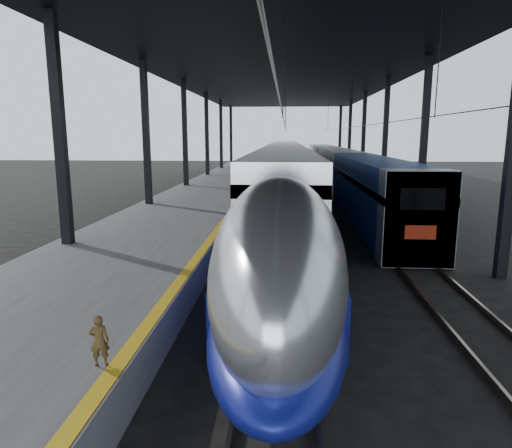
{
  "coord_description": "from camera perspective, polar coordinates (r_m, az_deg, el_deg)",
  "views": [
    {
      "loc": [
        2.14,
        -10.77,
        4.86
      ],
      "look_at": [
        1.16,
        3.97,
        2.0
      ],
      "focal_mm": 32.0,
      "sensor_mm": 36.0,
      "label": 1
    }
  ],
  "objects": [
    {
      "name": "yellow_strip",
      "position": [
        31.14,
        -1.47,
        3.84
      ],
      "size": [
        0.3,
        80.0,
        0.01
      ],
      "primitive_type": "cube",
      "color": "gold",
      "rests_on": "platform"
    },
    {
      "name": "second_train",
      "position": [
        44.14,
        10.18,
        6.87
      ],
      "size": [
        2.65,
        56.05,
        3.65
      ],
      "color": "navy",
      "rests_on": "ground"
    },
    {
      "name": "rails",
      "position": [
        31.23,
        8.09,
        2.04
      ],
      "size": [
        6.52,
        80.0,
        0.16
      ],
      "color": "slate",
      "rests_on": "ground"
    },
    {
      "name": "platform",
      "position": [
        31.58,
        -6.53,
        2.95
      ],
      "size": [
        6.0,
        80.0,
        1.0
      ],
      "primitive_type": "cube",
      "color": "#4C4C4F",
      "rests_on": "ground"
    },
    {
      "name": "tgv_train",
      "position": [
        37.15,
        3.59,
        6.43
      ],
      "size": [
        2.9,
        65.2,
        4.15
      ],
      "color": "silver",
      "rests_on": "ground"
    },
    {
      "name": "ground",
      "position": [
        12.01,
        -6.98,
        -13.0
      ],
      "size": [
        160.0,
        160.0,
        0.0
      ],
      "primitive_type": "plane",
      "color": "black",
      "rests_on": "ground"
    },
    {
      "name": "child",
      "position": [
        8.4,
        -19.01,
        -13.61
      ],
      "size": [
        0.37,
        0.29,
        0.91
      ],
      "primitive_type": "imported",
      "rotation": [
        0.0,
        0.0,
        3.37
      ],
      "color": "#463417",
      "rests_on": "platform"
    },
    {
      "name": "canopy",
      "position": [
        31.06,
        3.51,
        18.81
      ],
      "size": [
        18.0,
        75.0,
        9.47
      ],
      "color": "black",
      "rests_on": "ground"
    }
  ]
}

